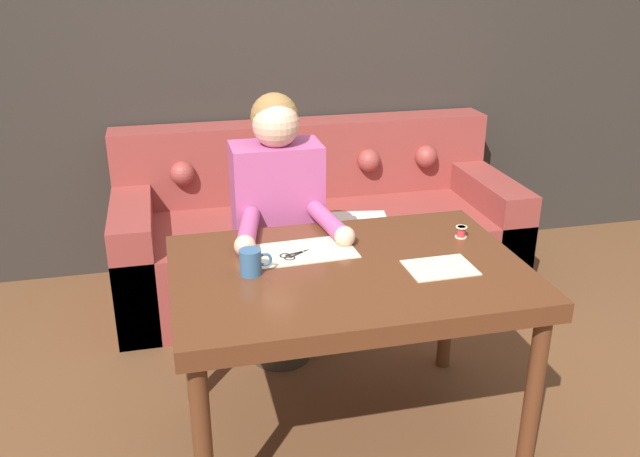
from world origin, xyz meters
TOP-DOWN VIEW (x-y plane):
  - ground_plane at (0.00, 0.00)m, footprint 16.00×16.00m
  - wall_back at (0.00, 1.76)m, footprint 8.00×0.06m
  - dining_table at (-0.04, 0.01)m, footprint 1.24×0.85m
  - couch at (0.14, 1.32)m, footprint 2.13×0.89m
  - person at (-0.18, 0.61)m, footprint 0.45×0.61m
  - pattern_paper_main at (-0.17, 0.17)m, footprint 0.40×0.23m
  - pattern_paper_offcut at (0.27, -0.08)m, footprint 0.24×0.18m
  - scissors at (-0.19, 0.15)m, footprint 0.20×0.14m
  - mug at (-0.38, 0.03)m, footprint 0.11×0.08m
  - thread_spool at (0.46, 0.16)m, footprint 0.04×0.04m

SIDE VIEW (x-z plane):
  - ground_plane at x=0.00m, z-range 0.00..0.00m
  - couch at x=0.14m, z-range -0.13..0.74m
  - person at x=-0.18m, z-range 0.00..1.23m
  - dining_table at x=-0.04m, z-range 0.29..1.02m
  - pattern_paper_main at x=-0.17m, z-range 0.73..0.73m
  - pattern_paper_offcut at x=0.27m, z-range 0.73..0.73m
  - scissors at x=-0.19m, z-range 0.73..0.74m
  - thread_spool at x=0.46m, z-range 0.73..0.77m
  - mug at x=-0.38m, z-range 0.73..0.82m
  - wall_back at x=0.00m, z-range 0.00..2.60m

